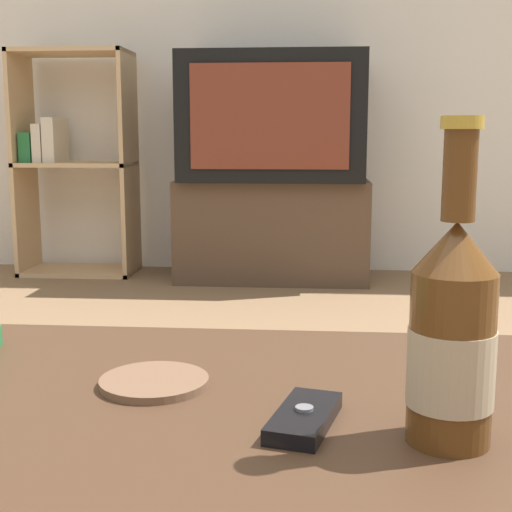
{
  "coord_description": "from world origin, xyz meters",
  "views": [
    {
      "loc": [
        0.14,
        -0.57,
        0.68
      ],
      "look_at": [
        0.07,
        0.29,
        0.53
      ],
      "focal_mm": 50.0,
      "sensor_mm": 36.0,
      "label": 1
    }
  ],
  "objects_px": {
    "television": "(273,118)",
    "cell_phone": "(304,418)",
    "beer_bottle": "(452,335)",
    "tv_stand": "(273,230)",
    "bookshelf": "(70,160)"
  },
  "relations": [
    {
      "from": "tv_stand",
      "to": "beer_bottle",
      "type": "distance_m",
      "value": 2.78
    },
    {
      "from": "bookshelf",
      "to": "beer_bottle",
      "type": "relative_size",
      "value": 4.07
    },
    {
      "from": "television",
      "to": "cell_phone",
      "type": "distance_m",
      "value": 2.75
    },
    {
      "from": "television",
      "to": "beer_bottle",
      "type": "bearing_deg",
      "value": -83.74
    },
    {
      "from": "tv_stand",
      "to": "television",
      "type": "height_order",
      "value": "television"
    },
    {
      "from": "bookshelf",
      "to": "cell_phone",
      "type": "relative_size",
      "value": 9.5
    },
    {
      "from": "television",
      "to": "bookshelf",
      "type": "relative_size",
      "value": 0.77
    },
    {
      "from": "tv_stand",
      "to": "bookshelf",
      "type": "relative_size",
      "value": 0.83
    },
    {
      "from": "beer_bottle",
      "to": "cell_phone",
      "type": "height_order",
      "value": "beer_bottle"
    },
    {
      "from": "tv_stand",
      "to": "television",
      "type": "bearing_deg",
      "value": -90.0
    },
    {
      "from": "bookshelf",
      "to": "beer_bottle",
      "type": "bearing_deg",
      "value": -65.47
    },
    {
      "from": "television",
      "to": "cell_phone",
      "type": "height_order",
      "value": "television"
    },
    {
      "from": "tv_stand",
      "to": "beer_bottle",
      "type": "height_order",
      "value": "beer_bottle"
    },
    {
      "from": "cell_phone",
      "to": "bookshelf",
      "type": "bearing_deg",
      "value": 126.53
    },
    {
      "from": "television",
      "to": "cell_phone",
      "type": "bearing_deg",
      "value": -86.14
    }
  ]
}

